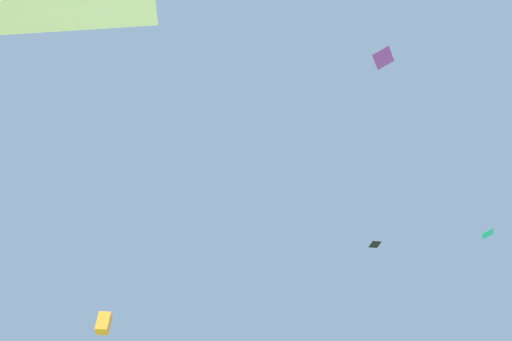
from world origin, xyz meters
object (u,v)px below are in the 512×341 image
(distant_kite_teal_high_right, at_px, (487,234))
(distant_kite_orange_high_left, at_px, (104,323))
(distant_kite_purple_mid_left, at_px, (383,58))
(distant_kite_black_low_left, at_px, (375,244))

(distant_kite_teal_high_right, distance_m, distant_kite_orange_high_left, 22.29)
(distant_kite_orange_high_left, xyz_separation_m, distant_kite_purple_mid_left, (12.14, -1.85, 6.62))
(distant_kite_orange_high_left, bearing_deg, distant_kite_black_low_left, 67.49)
(distant_kite_purple_mid_left, bearing_deg, distant_kite_black_low_left, 103.56)
(distant_kite_teal_high_right, bearing_deg, distant_kite_orange_high_left, -135.08)
(distant_kite_orange_high_left, relative_size, distant_kite_black_low_left, 0.94)
(distant_kite_orange_high_left, bearing_deg, distant_kite_purple_mid_left, -8.66)
(distant_kite_black_low_left, relative_size, distant_kite_purple_mid_left, 0.86)
(distant_kite_orange_high_left, distance_m, distant_kite_black_low_left, 22.56)
(distant_kite_teal_high_right, distance_m, distant_kite_black_low_left, 8.55)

